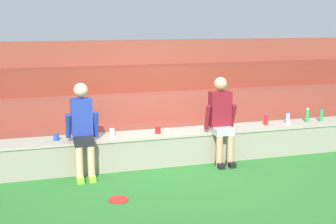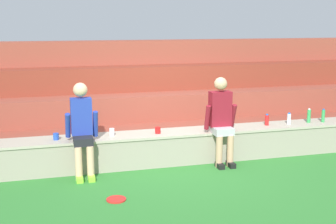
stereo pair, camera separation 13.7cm
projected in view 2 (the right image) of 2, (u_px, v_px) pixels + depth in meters
ground_plane at (181, 166)px, 7.39m from camera, size 80.00×80.00×0.00m
stone_seating_wall at (176, 146)px, 7.59m from camera, size 8.21×0.58×0.54m
brick_bleachers at (152, 101)px, 9.21m from camera, size 10.88×2.27×1.97m
person_left_of_center at (82, 127)px, 6.81m from camera, size 0.50×0.57×1.45m
person_center at (221, 118)px, 7.39m from camera, size 0.54×0.51×1.47m
water_bottle_center_gap at (289, 119)px, 8.05m from camera, size 0.07×0.07×0.21m
water_bottle_near_left at (323, 116)px, 8.21m from camera, size 0.06×0.06×0.25m
water_bottle_near_right at (267, 120)px, 7.96m from camera, size 0.07×0.07×0.21m
water_bottle_mid_right at (309, 116)px, 8.16m from camera, size 0.07×0.07×0.27m
plastic_cup_right_end at (112, 132)px, 7.24m from camera, size 0.08×0.08×0.12m
plastic_cup_middle at (56, 136)px, 7.00m from camera, size 0.09×0.09×0.11m
plastic_cup_left_end at (158, 130)px, 7.39m from camera, size 0.09×0.09×0.11m
frisbee at (116, 199)px, 6.00m from camera, size 0.27×0.27×0.02m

